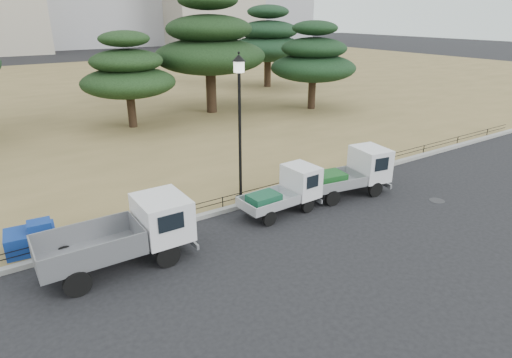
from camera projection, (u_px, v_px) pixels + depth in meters
ground at (289, 232)px, 14.51m from camera, size 220.00×220.00×0.00m
lawn at (78, 95)px, 38.18m from camera, size 120.00×56.00×0.15m
curb at (247, 204)px, 16.50m from camera, size 120.00×0.25×0.16m
truck_large at (125, 233)px, 12.33m from camera, size 4.28×1.74×1.87m
truck_kei_front at (285, 191)px, 15.80m from camera, size 3.13×1.45×1.63m
truck_kei_rear at (352, 172)px, 17.32m from camera, size 3.69×1.99×1.84m
street_lamp at (239, 106)px, 15.30m from camera, size 0.49×0.49×5.48m
pipe_fence at (245, 194)px, 16.48m from camera, size 38.00×0.04×0.40m
tarp_pile at (32, 239)px, 13.05m from camera, size 1.50×1.16×0.94m
manhole at (437, 201)px, 16.94m from camera, size 0.60×0.60×0.01m
pine_center_left at (128, 73)px, 26.07m from camera, size 5.75×5.75×5.85m
pine_center_right at (209, 44)px, 29.57m from camera, size 7.77×7.77×8.24m
pine_east_near at (313, 59)px, 31.18m from camera, size 6.25×6.25×6.31m
pine_east_far at (268, 40)px, 40.49m from camera, size 7.47×7.47×7.50m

